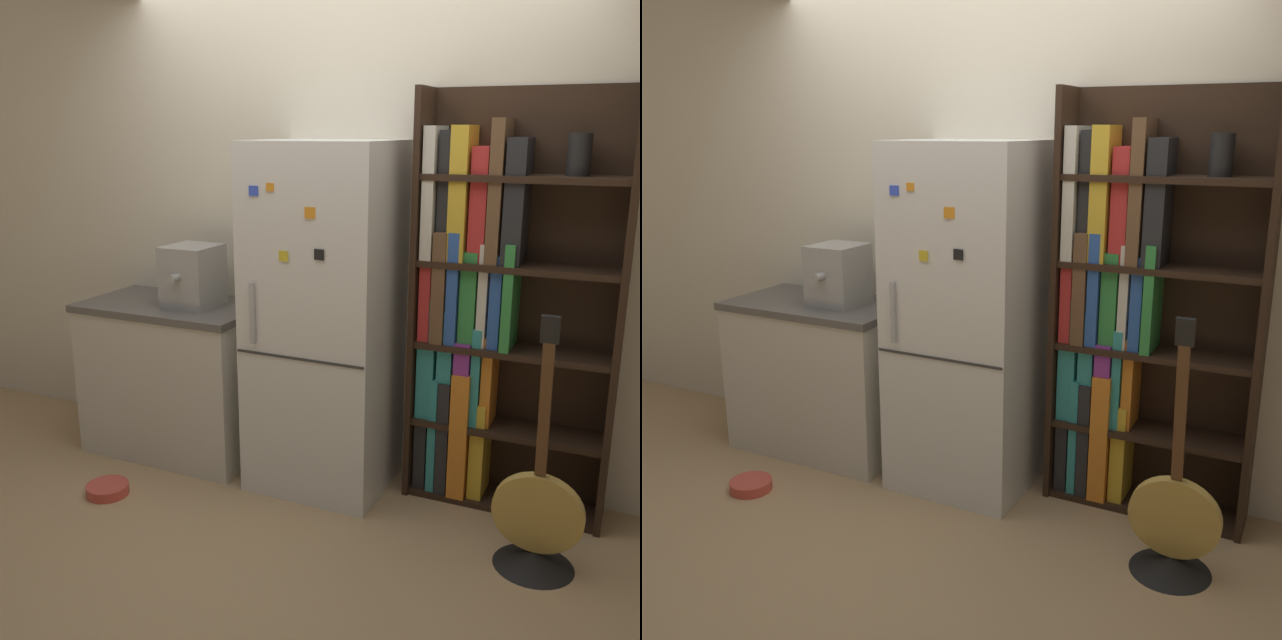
% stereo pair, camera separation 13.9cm
% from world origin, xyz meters
% --- Properties ---
extents(ground_plane, '(16.00, 16.00, 0.00)m').
position_xyz_m(ground_plane, '(0.00, 0.00, 0.00)').
color(ground_plane, tan).
extents(wall_back, '(8.00, 0.05, 2.60)m').
position_xyz_m(wall_back, '(0.00, 0.47, 1.30)').
color(wall_back, beige).
rests_on(wall_back, ground_plane).
extents(refrigerator, '(0.68, 0.61, 1.76)m').
position_xyz_m(refrigerator, '(-0.00, 0.16, 0.88)').
color(refrigerator, white).
rests_on(refrigerator, ground_plane).
extents(bookshelf, '(0.95, 0.28, 2.00)m').
position_xyz_m(bookshelf, '(0.78, 0.33, 0.94)').
color(bookshelf, black).
rests_on(bookshelf, ground_plane).
extents(kitchen_counter, '(1.00, 0.59, 0.87)m').
position_xyz_m(kitchen_counter, '(-0.93, 0.16, 0.44)').
color(kitchen_counter, beige).
rests_on(kitchen_counter, ground_plane).
extents(espresso_machine, '(0.26, 0.34, 0.33)m').
position_xyz_m(espresso_machine, '(-0.79, 0.17, 1.04)').
color(espresso_machine, '#A5A39E').
rests_on(espresso_machine, kitchen_counter).
extents(guitar, '(0.38, 0.34, 1.14)m').
position_xyz_m(guitar, '(1.14, -0.18, 0.17)').
color(guitar, black).
rests_on(guitar, ground_plane).
extents(pet_bowl, '(0.22, 0.22, 0.05)m').
position_xyz_m(pet_bowl, '(-0.94, -0.46, 0.03)').
color(pet_bowl, '#D84C3F').
rests_on(pet_bowl, ground_plane).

